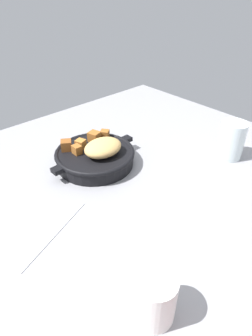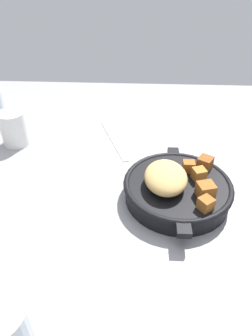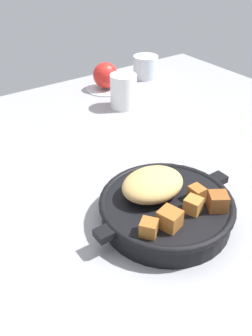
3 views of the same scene
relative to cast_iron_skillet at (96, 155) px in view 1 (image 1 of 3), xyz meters
The scene contains 5 objects.
ground_plane 14.36cm from the cast_iron_skillet, 75.34° to the left, with size 117.28×100.17×2.40cm, color gray.
cast_iron_skillet is the anchor object (origin of this frame).
butter_knife 25.92cm from the cast_iron_skillet, 32.94° to the left, with size 20.19×1.60×0.36cm, color silver.
water_glass_tall 36.97cm from the cast_iron_skillet, 143.42° to the left, with size 6.95×6.95×10.35cm, color silver.
white_creamer_pitcher 43.13cm from the cast_iron_skillet, 63.85° to the left, with size 6.57×6.57×8.50cm, color white.
Camera 1 is at (34.87, 40.42, 43.99)cm, focal length 31.18 mm.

